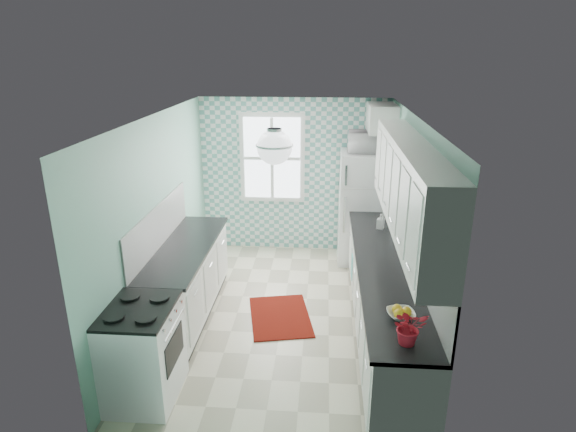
# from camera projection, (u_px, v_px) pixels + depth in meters

# --- Properties ---
(floor) EXTENTS (3.00, 4.40, 0.02)m
(floor) POSITION_uv_depth(u_px,v_px,m) (283.00, 315.00, 6.15)
(floor) COLOR beige
(floor) RESTS_ON ground
(ceiling) EXTENTS (3.00, 4.40, 0.02)m
(ceiling) POSITION_uv_depth(u_px,v_px,m) (282.00, 116.00, 5.31)
(ceiling) COLOR white
(ceiling) RESTS_ON wall_back
(wall_back) EXTENTS (3.00, 0.02, 2.50)m
(wall_back) POSITION_uv_depth(u_px,v_px,m) (294.00, 176.00, 7.81)
(wall_back) COLOR #7CB8A2
(wall_back) RESTS_ON floor
(wall_front) EXTENTS (3.00, 0.02, 2.50)m
(wall_front) POSITION_uv_depth(u_px,v_px,m) (257.00, 323.00, 3.65)
(wall_front) COLOR #7CB8A2
(wall_front) RESTS_ON floor
(wall_left) EXTENTS (0.02, 4.40, 2.50)m
(wall_left) POSITION_uv_depth(u_px,v_px,m) (159.00, 220.00, 5.84)
(wall_left) COLOR #7CB8A2
(wall_left) RESTS_ON floor
(wall_right) EXTENTS (0.02, 4.40, 2.50)m
(wall_right) POSITION_uv_depth(u_px,v_px,m) (411.00, 226.00, 5.62)
(wall_right) COLOR #7CB8A2
(wall_right) RESTS_ON floor
(accent_wall) EXTENTS (3.00, 0.01, 2.50)m
(accent_wall) POSITION_uv_depth(u_px,v_px,m) (294.00, 176.00, 7.79)
(accent_wall) COLOR #5FA59E
(accent_wall) RESTS_ON wall_back
(window) EXTENTS (1.04, 0.05, 1.44)m
(window) POSITION_uv_depth(u_px,v_px,m) (272.00, 158.00, 7.68)
(window) COLOR white
(window) RESTS_ON wall_back
(backsplash_right) EXTENTS (0.02, 3.60, 0.51)m
(backsplash_right) POSITION_uv_depth(u_px,v_px,m) (414.00, 244.00, 5.26)
(backsplash_right) COLOR white
(backsplash_right) RESTS_ON wall_right
(backsplash_left) EXTENTS (0.02, 2.15, 0.51)m
(backsplash_left) POSITION_uv_depth(u_px,v_px,m) (159.00, 226.00, 5.78)
(backsplash_left) COLOR white
(backsplash_left) RESTS_ON wall_left
(upper_cabinets_right) EXTENTS (0.33, 3.20, 0.90)m
(upper_cabinets_right) POSITION_uv_depth(u_px,v_px,m) (408.00, 186.00, 4.85)
(upper_cabinets_right) COLOR white
(upper_cabinets_right) RESTS_ON wall_right
(upper_cabinet_fridge) EXTENTS (0.40, 0.74, 0.40)m
(upper_cabinet_fridge) POSITION_uv_depth(u_px,v_px,m) (381.00, 118.00, 7.02)
(upper_cabinet_fridge) COLOR white
(upper_cabinet_fridge) RESTS_ON wall_right
(ceiling_light) EXTENTS (0.34, 0.34, 0.35)m
(ceiling_light) POSITION_uv_depth(u_px,v_px,m) (274.00, 147.00, 4.62)
(ceiling_light) COLOR silver
(ceiling_light) RESTS_ON ceiling
(base_cabinets_right) EXTENTS (0.60, 3.60, 0.90)m
(base_cabinets_right) POSITION_uv_depth(u_px,v_px,m) (383.00, 303.00, 5.53)
(base_cabinets_right) COLOR white
(base_cabinets_right) RESTS_ON floor
(countertop_right) EXTENTS (0.63, 3.60, 0.04)m
(countertop_right) POSITION_uv_depth(u_px,v_px,m) (385.00, 266.00, 5.38)
(countertop_right) COLOR black
(countertop_right) RESTS_ON base_cabinets_right
(base_cabinets_left) EXTENTS (0.60, 2.15, 0.90)m
(base_cabinets_left) POSITION_uv_depth(u_px,v_px,m) (186.00, 282.00, 6.01)
(base_cabinets_left) COLOR white
(base_cabinets_left) RESTS_ON floor
(countertop_left) EXTENTS (0.63, 2.15, 0.04)m
(countertop_left) POSITION_uv_depth(u_px,v_px,m) (185.00, 248.00, 5.85)
(countertop_left) COLOR black
(countertop_left) RESTS_ON base_cabinets_left
(fridge) EXTENTS (0.76, 0.75, 1.74)m
(fridge) POSITION_uv_depth(u_px,v_px,m) (364.00, 207.00, 7.47)
(fridge) COLOR white
(fridge) RESTS_ON floor
(stove) EXTENTS (0.63, 0.78, 0.94)m
(stove) POSITION_uv_depth(u_px,v_px,m) (143.00, 351.00, 4.58)
(stove) COLOR white
(stove) RESTS_ON floor
(sink) EXTENTS (0.52, 0.44, 0.53)m
(sink) POSITION_uv_depth(u_px,v_px,m) (378.00, 235.00, 6.21)
(sink) COLOR silver
(sink) RESTS_ON countertop_right
(rug) EXTENTS (0.92, 1.16, 0.02)m
(rug) POSITION_uv_depth(u_px,v_px,m) (280.00, 316.00, 6.08)
(rug) COLOR maroon
(rug) RESTS_ON floor
(dish_towel) EXTENTS (0.04, 0.23, 0.34)m
(dish_towel) POSITION_uv_depth(u_px,v_px,m) (352.00, 266.00, 6.39)
(dish_towel) COLOR #56AD98
(dish_towel) RESTS_ON base_cabinets_right
(fruit_bowl) EXTENTS (0.28, 0.28, 0.06)m
(fruit_bowl) POSITION_uv_depth(u_px,v_px,m) (401.00, 314.00, 4.30)
(fruit_bowl) COLOR white
(fruit_bowl) RESTS_ON countertop_right
(potted_plant) EXTENTS (0.32, 0.30, 0.31)m
(potted_plant) POSITION_uv_depth(u_px,v_px,m) (409.00, 327.00, 3.89)
(potted_plant) COLOR #A6102F
(potted_plant) RESTS_ON countertop_right
(soap_bottle) EXTENTS (0.11, 0.11, 0.20)m
(soap_bottle) POSITION_uv_depth(u_px,v_px,m) (381.00, 221.00, 6.39)
(soap_bottle) COLOR #B0C2CF
(soap_bottle) RESTS_ON countertop_right
(microwave) EXTENTS (0.58, 0.41, 0.31)m
(microwave) POSITION_uv_depth(u_px,v_px,m) (367.00, 142.00, 7.13)
(microwave) COLOR white
(microwave) RESTS_ON fridge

